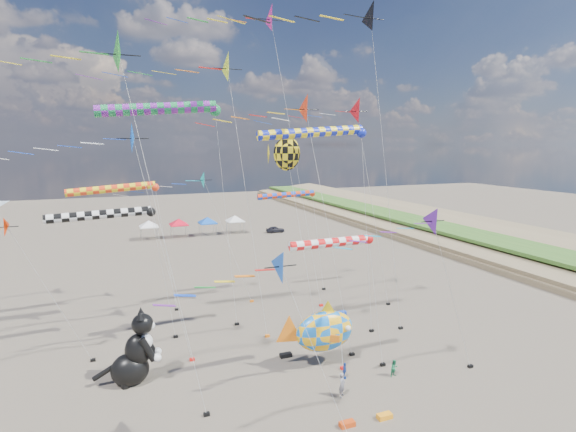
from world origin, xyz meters
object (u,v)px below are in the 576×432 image
(fish_inflatable, at_px, (324,331))
(parked_car, at_px, (275,229))
(cat_inflatable, at_px, (133,346))
(child_green, at_px, (395,368))
(person_adult, at_px, (342,385))
(child_blue, at_px, (345,371))

(fish_inflatable, bearing_deg, parked_car, 73.97)
(cat_inflatable, relative_size, parked_car, 1.51)
(child_green, bearing_deg, fish_inflatable, 130.61)
(person_adult, height_order, child_blue, person_adult)
(cat_inflatable, distance_m, person_adult, 14.09)
(cat_inflatable, height_order, child_blue, cat_inflatable)
(fish_inflatable, xyz_separation_m, parked_car, (13.94, 48.52, -2.09))
(child_green, relative_size, parked_car, 0.36)
(child_blue, bearing_deg, child_green, -74.27)
(parked_car, bearing_deg, cat_inflatable, 151.80)
(fish_inflatable, xyz_separation_m, child_green, (3.90, -3.20, -2.07))
(cat_inflatable, height_order, person_adult, cat_inflatable)
(person_adult, height_order, parked_car, person_adult)
(fish_inflatable, distance_m, child_blue, 3.06)
(person_adult, bearing_deg, parked_car, 33.26)
(child_green, bearing_deg, child_blue, 152.89)
(person_adult, height_order, child_green, person_adult)
(fish_inflatable, height_order, person_adult, fish_inflatable)
(fish_inflatable, relative_size, child_green, 5.01)
(person_adult, relative_size, child_green, 1.30)
(parked_car, bearing_deg, fish_inflatable, 166.14)
(person_adult, xyz_separation_m, child_blue, (1.23, 1.91, -0.22))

